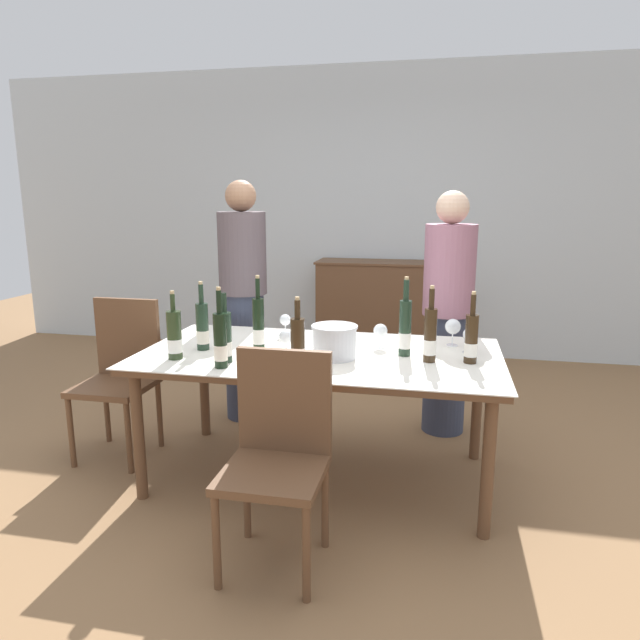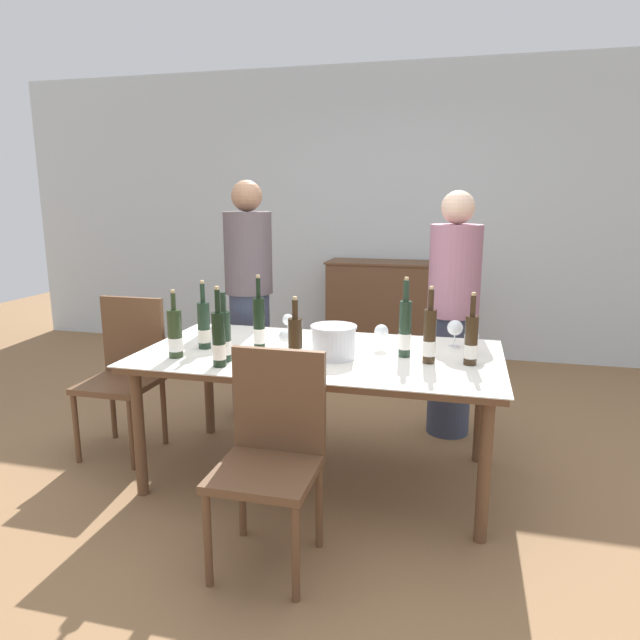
{
  "view_description": "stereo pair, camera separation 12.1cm",
  "coord_description": "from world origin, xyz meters",
  "px_view_note": "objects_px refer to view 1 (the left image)",
  "views": [
    {
      "loc": [
        0.62,
        -2.93,
        1.56
      ],
      "look_at": [
        0.0,
        0.0,
        0.91
      ],
      "focal_mm": 32.0,
      "sensor_mm": 36.0,
      "label": 1
    },
    {
      "loc": [
        0.73,
        -2.9,
        1.56
      ],
      "look_at": [
        0.0,
        0.0,
        0.91
      ],
      "focal_mm": 32.0,
      "sensor_mm": 36.0,
      "label": 2
    }
  ],
  "objects_px": {
    "wine_bottle_3": "(405,328)",
    "wine_glass_4": "(453,327)",
    "chair_near_front": "(279,445)",
    "person_host": "(244,302)",
    "dining_table": "(320,363)",
    "wine_bottle_8": "(259,326)",
    "ice_bucket": "(334,341)",
    "person_guest_left": "(448,315)",
    "sideboard_cabinet": "(376,310)",
    "wine_glass_3": "(285,321)",
    "wine_glass_0": "(470,336)",
    "wine_bottle_4": "(471,339)",
    "wine_bottle_2": "(430,336)",
    "wine_bottle_6": "(174,336)",
    "chair_left_end": "(121,368)",
    "wine_bottle_1": "(298,344)",
    "wine_bottle_0": "(202,327)",
    "wine_glass_2": "(286,338)",
    "wine_bottle_5": "(220,341)",
    "wine_bottle_7": "(225,338)",
    "wine_glass_1": "(380,331)"
  },
  "relations": [
    {
      "from": "wine_glass_3",
      "to": "chair_near_front",
      "type": "distance_m",
      "value": 1.15
    },
    {
      "from": "wine_bottle_5",
      "to": "wine_glass_4",
      "type": "height_order",
      "value": "wine_bottle_5"
    },
    {
      "from": "wine_bottle_0",
      "to": "wine_bottle_4",
      "type": "xyz_separation_m",
      "value": [
        1.44,
        0.04,
        -0.0
      ]
    },
    {
      "from": "wine_glass_4",
      "to": "person_guest_left",
      "type": "xyz_separation_m",
      "value": [
        -0.02,
        0.53,
        -0.04
      ]
    },
    {
      "from": "wine_bottle_5",
      "to": "chair_near_front",
      "type": "xyz_separation_m",
      "value": [
        0.4,
        -0.37,
        -0.35
      ]
    },
    {
      "from": "ice_bucket",
      "to": "wine_bottle_5",
      "type": "bearing_deg",
      "value": -150.85
    },
    {
      "from": "wine_bottle_1",
      "to": "wine_glass_3",
      "type": "xyz_separation_m",
      "value": [
        -0.24,
        0.64,
        -0.03
      ]
    },
    {
      "from": "wine_bottle_8",
      "to": "person_guest_left",
      "type": "relative_size",
      "value": 0.26
    },
    {
      "from": "chair_near_front",
      "to": "person_host",
      "type": "height_order",
      "value": "person_host"
    },
    {
      "from": "wine_glass_3",
      "to": "person_host",
      "type": "distance_m",
      "value": 0.63
    },
    {
      "from": "wine_bottle_4",
      "to": "person_guest_left",
      "type": "xyz_separation_m",
      "value": [
        -0.11,
        0.87,
        -0.05
      ]
    },
    {
      "from": "wine_bottle_7",
      "to": "wine_bottle_8",
      "type": "relative_size",
      "value": 0.86
    },
    {
      "from": "sideboard_cabinet",
      "to": "ice_bucket",
      "type": "xyz_separation_m",
      "value": [
        0.07,
        -2.61,
        0.35
      ]
    },
    {
      "from": "chair_left_end",
      "to": "wine_bottle_1",
      "type": "bearing_deg",
      "value": -18.3
    },
    {
      "from": "wine_bottle_0",
      "to": "wine_glass_2",
      "type": "distance_m",
      "value": 0.48
    },
    {
      "from": "wine_bottle_2",
      "to": "chair_near_front",
      "type": "relative_size",
      "value": 0.43
    },
    {
      "from": "wine_bottle_4",
      "to": "person_host",
      "type": "bearing_deg",
      "value": 151.08
    },
    {
      "from": "wine_bottle_8",
      "to": "person_host",
      "type": "distance_m",
      "value": 0.91
    },
    {
      "from": "ice_bucket",
      "to": "wine_glass_0",
      "type": "bearing_deg",
      "value": 19.34
    },
    {
      "from": "sideboard_cabinet",
      "to": "ice_bucket",
      "type": "relative_size",
      "value": 4.75
    },
    {
      "from": "ice_bucket",
      "to": "wine_bottle_3",
      "type": "bearing_deg",
      "value": 18.3
    },
    {
      "from": "wine_bottle_8",
      "to": "wine_glass_2",
      "type": "distance_m",
      "value": 0.17
    },
    {
      "from": "sideboard_cabinet",
      "to": "wine_bottle_8",
      "type": "relative_size",
      "value": 2.76
    },
    {
      "from": "wine_bottle_8",
      "to": "wine_glass_0",
      "type": "distance_m",
      "value": 1.15
    },
    {
      "from": "ice_bucket",
      "to": "wine_bottle_3",
      "type": "relative_size",
      "value": 0.57
    },
    {
      "from": "wine_bottle_4",
      "to": "wine_bottle_5",
      "type": "height_order",
      "value": "wine_bottle_5"
    },
    {
      "from": "wine_glass_0",
      "to": "ice_bucket",
      "type": "bearing_deg",
      "value": -160.66
    },
    {
      "from": "wine_bottle_6",
      "to": "wine_glass_0",
      "type": "xyz_separation_m",
      "value": [
        1.51,
        0.44,
        -0.02
      ]
    },
    {
      "from": "ice_bucket",
      "to": "sideboard_cabinet",
      "type": "bearing_deg",
      "value": 91.45
    },
    {
      "from": "wine_bottle_2",
      "to": "wine_bottle_3",
      "type": "bearing_deg",
      "value": 145.9
    },
    {
      "from": "wine_glass_1",
      "to": "chair_left_end",
      "type": "xyz_separation_m",
      "value": [
        -1.57,
        -0.08,
        -0.28
      ]
    },
    {
      "from": "wine_bottle_2",
      "to": "wine_glass_1",
      "type": "distance_m",
      "value": 0.36
    },
    {
      "from": "ice_bucket",
      "to": "wine_bottle_6",
      "type": "relative_size",
      "value": 0.67
    },
    {
      "from": "wine_bottle_3",
      "to": "person_guest_left",
      "type": "height_order",
      "value": "person_guest_left"
    },
    {
      "from": "wine_glass_1",
      "to": "wine_glass_2",
      "type": "relative_size",
      "value": 1.01
    },
    {
      "from": "dining_table",
      "to": "wine_bottle_8",
      "type": "xyz_separation_m",
      "value": [
        -0.34,
        -0.04,
        0.2
      ]
    },
    {
      "from": "wine_bottle_2",
      "to": "wine_glass_3",
      "type": "bearing_deg",
      "value": 155.98
    },
    {
      "from": "dining_table",
      "to": "wine_bottle_1",
      "type": "xyz_separation_m",
      "value": [
        -0.05,
        -0.31,
        0.18
      ]
    },
    {
      "from": "ice_bucket",
      "to": "wine_glass_2",
      "type": "xyz_separation_m",
      "value": [
        -0.27,
        0.02,
        -0.0
      ]
    },
    {
      "from": "wine_bottle_0",
      "to": "person_host",
      "type": "height_order",
      "value": "person_host"
    },
    {
      "from": "wine_bottle_7",
      "to": "person_host",
      "type": "distance_m",
      "value": 1.11
    },
    {
      "from": "wine_bottle_3",
      "to": "wine_glass_4",
      "type": "relative_size",
      "value": 2.73
    },
    {
      "from": "wine_bottle_5",
      "to": "person_host",
      "type": "bearing_deg",
      "value": 104.0
    },
    {
      "from": "ice_bucket",
      "to": "wine_glass_3",
      "type": "height_order",
      "value": "ice_bucket"
    },
    {
      "from": "sideboard_cabinet",
      "to": "wine_glass_2",
      "type": "relative_size",
      "value": 8.6
    },
    {
      "from": "wine_bottle_4",
      "to": "dining_table",
      "type": "bearing_deg",
      "value": 177.27
    },
    {
      "from": "wine_bottle_0",
      "to": "wine_bottle_7",
      "type": "bearing_deg",
      "value": -44.2
    },
    {
      "from": "chair_left_end",
      "to": "person_guest_left",
      "type": "height_order",
      "value": "person_guest_left"
    },
    {
      "from": "wine_bottle_2",
      "to": "wine_bottle_5",
      "type": "relative_size",
      "value": 0.98
    },
    {
      "from": "sideboard_cabinet",
      "to": "wine_bottle_3",
      "type": "bearing_deg",
      "value": -80.35
    }
  ]
}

